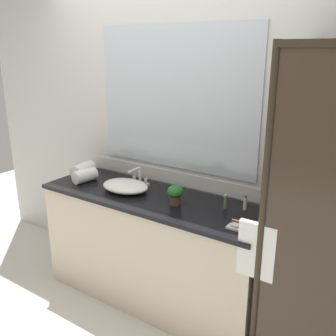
# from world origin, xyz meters

# --- Properties ---
(ground_plane) EXTENTS (8.00, 8.00, 0.00)m
(ground_plane) POSITION_xyz_m (0.00, 0.00, 0.00)
(ground_plane) COLOR silver
(wall_back_with_mirror) EXTENTS (4.40, 0.06, 2.60)m
(wall_back_with_mirror) POSITION_xyz_m (0.00, 0.34, 1.31)
(wall_back_with_mirror) COLOR silver
(wall_back_with_mirror) RESTS_ON ground_plane
(vanity_cabinet) EXTENTS (1.80, 0.58, 0.90)m
(vanity_cabinet) POSITION_xyz_m (0.00, 0.01, 0.45)
(vanity_cabinet) COLOR beige
(vanity_cabinet) RESTS_ON ground_plane
(shower_enclosure) EXTENTS (1.20, 0.59, 2.00)m
(shower_enclosure) POSITION_xyz_m (1.27, -0.19, 1.02)
(shower_enclosure) COLOR #2D2319
(shower_enclosure) RESTS_ON ground_plane
(sink_basin) EXTENTS (0.39, 0.29, 0.08)m
(sink_basin) POSITION_xyz_m (-0.24, -0.02, 0.94)
(sink_basin) COLOR white
(sink_basin) RESTS_ON vanity_cabinet
(faucet) EXTENTS (0.17, 0.16, 0.15)m
(faucet) POSITION_xyz_m (-0.24, 0.16, 0.95)
(faucet) COLOR silver
(faucet) RESTS_ON vanity_cabinet
(potted_plant) EXTENTS (0.11, 0.11, 0.14)m
(potted_plant) POSITION_xyz_m (0.23, -0.03, 0.98)
(potted_plant) COLOR #473828
(potted_plant) RESTS_ON vanity_cabinet
(soap_dish) EXTENTS (0.10, 0.07, 0.04)m
(soap_dish) POSITION_xyz_m (0.74, -0.14, 0.91)
(soap_dish) COLOR silver
(soap_dish) RESTS_ON vanity_cabinet
(amenity_bottle_body_wash) EXTENTS (0.02, 0.02, 0.10)m
(amenity_bottle_body_wash) POSITION_xyz_m (0.56, 0.11, 0.95)
(amenity_bottle_body_wash) COLOR #4C7056
(amenity_bottle_body_wash) RESTS_ON vanity_cabinet
(amenity_bottle_lotion) EXTENTS (0.02, 0.02, 0.10)m
(amenity_bottle_lotion) POSITION_xyz_m (0.68, 0.16, 0.95)
(amenity_bottle_lotion) COLOR silver
(amenity_bottle_lotion) RESTS_ON vanity_cabinet
(rolled_towel_near_edge) EXTENTS (0.15, 0.22, 0.12)m
(rolled_towel_near_edge) POSITION_xyz_m (-0.76, 0.04, 0.96)
(rolled_towel_near_edge) COLOR white
(rolled_towel_near_edge) RESTS_ON vanity_cabinet
(rolled_towel_middle) EXTENTS (0.14, 0.21, 0.11)m
(rolled_towel_middle) POSITION_xyz_m (-0.65, -0.04, 0.95)
(rolled_towel_middle) COLOR white
(rolled_towel_middle) RESTS_ON vanity_cabinet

